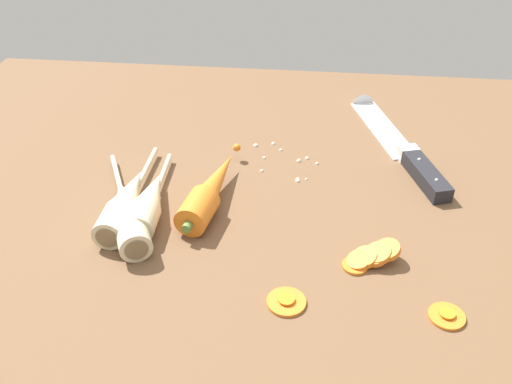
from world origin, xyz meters
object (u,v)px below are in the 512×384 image
Objects in this scene: whole_carrot at (210,190)px; carrot_slice_stack at (370,257)px; parsnip_front at (125,202)px; parsnip_mid_left at (149,201)px; chefs_knife at (393,138)px; parsnip_mid_right at (127,212)px; carrot_slice_stray_near at (447,315)px; carrot_slice_stray_mid at (286,301)px.

carrot_slice_stack is (21.02, -10.02, -1.12)cm from whole_carrot.
parsnip_front and parsnip_mid_left have the same top height.
chefs_knife is 44.66cm from parsnip_mid_right.
parsnip_mid_right is at bearing -67.13° from parsnip_front.
whole_carrot is 33.81cm from carrot_slice_stray_near.
whole_carrot reaches higher than parsnip_front.
parsnip_front is at bearing 160.54° from carrot_slice_stray_near.
parsnip_mid_right is (-36.16, -26.17, 1.33)cm from chefs_knife.
parsnip_mid_left is (3.08, 0.61, 0.00)cm from parsnip_front.
carrot_slice_stray_mid is at bearing -141.16° from carrot_slice_stack.
parsnip_mid_right is at bearing 151.48° from carrot_slice_stray_mid.
parsnip_front is 5.90× the size of carrot_slice_stray_near.
parsnip_mid_right is 40.25cm from carrot_slice_stray_near.
chefs_knife is at bearing 32.97° from parsnip_front.
parsnip_mid_left reaches higher than carrot_slice_stray_near.
parsnip_mid_left is 4.51× the size of carrot_slice_stray_mid.
parsnip_mid_left is (-33.98, -23.42, 1.33)cm from chefs_knife.
chefs_knife is 30.61cm from carrot_slice_stack.
parsnip_mid_right is at bearing 162.97° from carrot_slice_stray_near.
parsnip_front is at bearing -159.85° from whole_carrot.
whole_carrot is at bearing 148.13° from carrot_slice_stray_near.
carrot_slice_stack is at bearing -13.21° from parsnip_mid_left.
parsnip_mid_left is at bearing 11.24° from parsnip_front.
whole_carrot is 23.31cm from carrot_slice_stack.
parsnip_front is at bearing 169.10° from carrot_slice_stack.
carrot_slice_stack reaches higher than chefs_knife.
chefs_knife is 38.01cm from carrot_slice_stray_near.
chefs_knife is 44.19cm from parsnip_front.
parsnip_mid_left is at bearing 143.18° from carrot_slice_stray_mid.
parsnip_front is 5.25× the size of carrot_slice_stray_mid.
carrot_slice_stray_mid is (-9.47, -7.62, -0.62)cm from carrot_slice_stack.
carrot_slice_stray_near is (2.29, -37.94, -0.29)cm from chefs_knife.
whole_carrot reaches higher than parsnip_mid_left.
whole_carrot reaches higher than chefs_knife.
parsnip_mid_right reaches higher than carrot_slice_stack.
carrot_slice_stack is at bearing 134.45° from carrot_slice_stray_near.
carrot_slice_stray_mid is (22.23, -13.72, -1.62)cm from parsnip_front.
parsnip_front is at bearing -168.76° from parsnip_mid_left.
parsnip_mid_left reaches higher than carrot_slice_stack.
chefs_knife is 4.92× the size of carrot_slice_stack.
parsnip_front is at bearing 112.87° from parsnip_mid_right.
parsnip_mid_right is (-2.18, -2.74, -0.00)cm from parsnip_mid_left.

